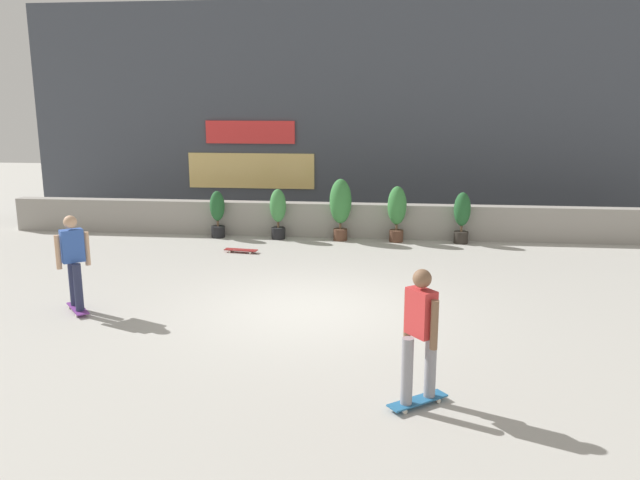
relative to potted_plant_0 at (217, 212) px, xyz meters
name	(u,v)px	position (x,y,z in m)	size (l,w,h in m)	color
ground_plane	(311,308)	(3.18, -5.55, -0.67)	(48.00, 48.00, 0.00)	#B2AFA8
planter_wall	(339,220)	(3.18, 0.45, -0.22)	(18.00, 0.40, 0.90)	gray
building_backdrop	(349,110)	(3.18, 4.45, 2.57)	(20.00, 2.08, 6.50)	#424751
potted_plant_0	(217,212)	(0.00, 0.00, 0.00)	(0.39, 0.39, 1.24)	black
potted_plant_1	(278,211)	(1.63, 0.00, 0.06)	(0.42, 0.42, 1.32)	black
potted_plant_2	(341,204)	(3.26, 0.00, 0.27)	(0.57, 0.57, 1.61)	brown
potted_plant_3	(397,210)	(4.71, 0.00, 0.15)	(0.48, 0.48, 1.44)	brown
potted_plant_4	(462,215)	(6.35, 0.00, 0.06)	(0.42, 0.42, 1.31)	#2D2823
skater_foreground	(420,332)	(4.91, -8.99, 0.27)	(0.75, 0.65, 1.70)	#266699
skater_far_left	(73,259)	(-0.80, -6.19, 0.27)	(0.67, 0.74, 1.70)	#72338C
skateboard_near_camera	(241,250)	(1.00, -1.62, -0.61)	(0.82, 0.30, 0.08)	maroon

